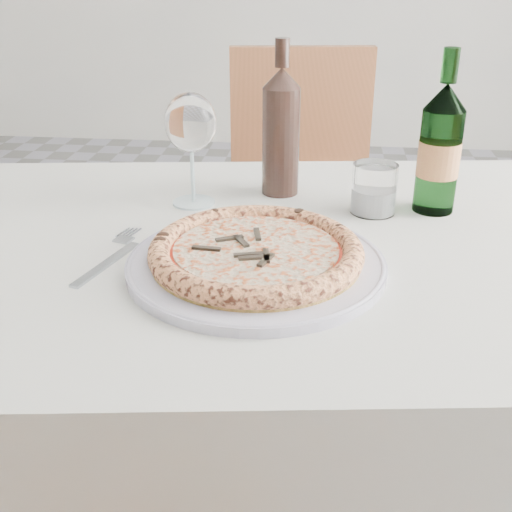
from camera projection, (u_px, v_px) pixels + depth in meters
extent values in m
cube|color=gray|center=(236.00, 483.00, 1.56)|extent=(5.00, 6.00, 0.02)
cube|color=brown|center=(263.00, 255.00, 1.00)|extent=(1.40, 0.91, 0.04)
cube|color=silver|center=(263.00, 242.00, 0.99)|extent=(1.47, 0.98, 0.01)
cube|color=silver|center=(280.00, 213.00, 1.40)|extent=(1.38, 0.01, 0.22)
cube|color=silver|center=(225.00, 497.00, 0.67)|extent=(1.38, 0.01, 0.22)
cylinder|color=brown|center=(21.00, 331.00, 1.50)|extent=(0.06, 0.06, 0.71)
cube|color=brown|center=(303.00, 239.00, 1.75)|extent=(0.44, 0.44, 0.04)
cube|color=brown|center=(300.00, 132.00, 1.80)|extent=(0.39, 0.09, 0.46)
cylinder|color=brown|center=(349.00, 285.00, 2.00)|extent=(0.04, 0.04, 0.43)
cylinder|color=brown|center=(368.00, 345.00, 1.70)|extent=(0.04, 0.04, 0.43)
cylinder|color=brown|center=(242.00, 286.00, 2.00)|extent=(0.04, 0.04, 0.43)
cylinder|color=brown|center=(242.00, 346.00, 1.69)|extent=(0.04, 0.04, 0.43)
cylinder|color=silver|center=(256.00, 264.00, 0.89)|extent=(0.36, 0.36, 0.01)
torus|color=silver|center=(256.00, 261.00, 0.89)|extent=(0.36, 0.36, 0.01)
cylinder|color=#C08941|center=(256.00, 256.00, 0.89)|extent=(0.29, 0.29, 0.01)
torus|color=#E39359|center=(256.00, 251.00, 0.89)|extent=(0.30, 0.30, 0.03)
cylinder|color=#AD390F|center=(256.00, 251.00, 0.89)|extent=(0.25, 0.25, 0.00)
cylinder|color=beige|center=(256.00, 249.00, 0.88)|extent=(0.23, 0.23, 0.00)
cube|color=#2C261C|center=(277.00, 247.00, 0.88)|extent=(0.04, 0.01, 0.00)
cube|color=#2C261C|center=(282.00, 237.00, 0.91)|extent=(0.03, 0.03, 0.00)
cube|color=#2C261C|center=(261.00, 228.00, 0.94)|extent=(0.01, 0.04, 0.00)
cube|color=#2C261C|center=(241.00, 238.00, 0.91)|extent=(0.03, 0.03, 0.00)
cube|color=#2C261C|center=(218.00, 244.00, 0.89)|extent=(0.04, 0.01, 0.00)
cube|color=#2C261C|center=(215.00, 260.00, 0.84)|extent=(0.03, 0.03, 0.00)
cube|color=#2C261C|center=(253.00, 258.00, 0.85)|extent=(0.01, 0.04, 0.00)
cube|color=#2C261C|center=(284.00, 260.00, 0.84)|extent=(0.03, 0.03, 0.00)
cube|color=#949CA9|center=(106.00, 265.00, 0.90)|extent=(0.06, 0.15, 0.00)
cube|color=#949CA9|center=(124.00, 238.00, 0.99)|extent=(0.03, 0.03, 0.00)
cylinder|color=#949CA9|center=(124.00, 231.00, 1.01)|extent=(0.00, 0.04, 0.00)
cylinder|color=#949CA9|center=(128.00, 231.00, 1.01)|extent=(0.00, 0.04, 0.00)
cylinder|color=#949CA9|center=(132.00, 231.00, 1.01)|extent=(0.00, 0.04, 0.00)
cylinder|color=#949CA9|center=(136.00, 231.00, 1.01)|extent=(0.00, 0.04, 0.00)
cylinder|color=silver|center=(194.00, 202.00, 1.13)|extent=(0.07, 0.07, 0.00)
cylinder|color=silver|center=(193.00, 175.00, 1.11)|extent=(0.01, 0.01, 0.10)
ellipsoid|color=white|center=(190.00, 123.00, 1.07)|extent=(0.09, 0.09, 0.10)
cylinder|color=white|center=(374.00, 189.00, 1.07)|extent=(0.08, 0.08, 0.08)
cylinder|color=white|center=(373.00, 200.00, 1.08)|extent=(0.07, 0.07, 0.04)
cylinder|color=#3F7142|center=(438.00, 162.00, 1.06)|extent=(0.07, 0.07, 0.17)
cone|color=#3F7142|center=(446.00, 97.00, 1.02)|extent=(0.07, 0.07, 0.04)
cylinder|color=#3F7142|center=(450.00, 65.00, 1.00)|extent=(0.03, 0.03, 0.05)
cylinder|color=gold|center=(438.00, 159.00, 1.06)|extent=(0.07, 0.07, 0.06)
cylinder|color=black|center=(281.00, 142.00, 1.14)|extent=(0.07, 0.07, 0.19)
cone|color=black|center=(282.00, 77.00, 1.09)|extent=(0.07, 0.07, 0.03)
cylinder|color=black|center=(282.00, 53.00, 1.07)|extent=(0.02, 0.02, 0.05)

